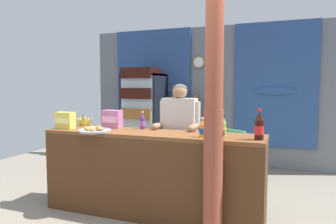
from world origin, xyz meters
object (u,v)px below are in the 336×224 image
object	(u,v)px
bottle_shelf_rack	(185,128)
pastry_tray	(95,130)
soda_bottle_orange_soda	(202,129)
banana_bunch	(84,121)
plastic_lawn_chair	(240,152)
snack_box_wafer	(112,119)
timber_post	(214,115)
snack_box_instant_noodle	(65,120)
soda_bottle_grape_soda	(143,121)
drink_fridge	(143,112)
stall_counter	(148,167)
soda_bottle_lime_soda	(223,128)
soda_bottle_cola	(259,127)
shopkeeper	(179,129)

from	to	relation	value
bottle_shelf_rack	pastry_tray	distance (m)	2.67
bottle_shelf_rack	soda_bottle_orange_soda	world-z (taller)	bottle_shelf_rack
soda_bottle_orange_soda	banana_bunch	xyz separation A→B (m)	(-1.74, 0.35, -0.03)
plastic_lawn_chair	snack_box_wafer	bearing A→B (deg)	-135.35
timber_post	snack_box_instant_noodle	bearing A→B (deg)	172.07
timber_post	plastic_lawn_chair	bearing A→B (deg)	90.09
soda_bottle_grape_soda	pastry_tray	size ratio (longest dim) A/B	0.59
drink_fridge	snack_box_wafer	world-z (taller)	drink_fridge
stall_counter	timber_post	bearing A→B (deg)	-18.30
pastry_tray	snack_box_wafer	bearing A→B (deg)	88.69
snack_box_wafer	banana_bunch	xyz separation A→B (m)	(-0.47, 0.05, -0.06)
stall_counter	soda_bottle_grape_soda	distance (m)	0.62
soda_bottle_lime_soda	pastry_tray	world-z (taller)	soda_bottle_lime_soda
drink_fridge	soda_bottle_grape_soda	world-z (taller)	drink_fridge
soda_bottle_grape_soda	bottle_shelf_rack	bearing A→B (deg)	93.34
bottle_shelf_rack	banana_bunch	xyz separation A→B (m)	(-0.75, -2.20, 0.34)
soda_bottle_cola	soda_bottle_lime_soda	xyz separation A→B (m)	(-0.37, 0.03, -0.03)
pastry_tray	stall_counter	bearing A→B (deg)	10.35
bottle_shelf_rack	drink_fridge	bearing A→B (deg)	-162.21
bottle_shelf_rack	soda_bottle_grape_soda	xyz separation A→B (m)	(0.13, -2.21, 0.38)
stall_counter	timber_post	size ratio (longest dim) A/B	0.99
shopkeeper	banana_bunch	bearing A→B (deg)	-169.40
stall_counter	plastic_lawn_chair	xyz separation A→B (m)	(0.82, 1.69, -0.11)
plastic_lawn_chair	drink_fridge	bearing A→B (deg)	163.47
soda_bottle_grape_soda	snack_box_wafer	distance (m)	0.41
bottle_shelf_rack	soda_bottle_lime_soda	world-z (taller)	bottle_shelf_rack
plastic_lawn_chair	snack_box_instant_noodle	bearing A→B (deg)	-139.29
soda_bottle_orange_soda	banana_bunch	bearing A→B (deg)	168.51
pastry_tray	soda_bottle_lime_soda	bearing A→B (deg)	6.06
timber_post	soda_bottle_lime_soda	distance (m)	0.35
stall_counter	soda_bottle_orange_soda	xyz separation A→B (m)	(0.65, -0.03, 0.48)
drink_fridge	pastry_tray	xyz separation A→B (m)	(0.50, -2.39, -0.02)
shopkeeper	soda_bottle_lime_soda	size ratio (longest dim) A/B	6.41
bottle_shelf_rack	snack_box_instant_noodle	xyz separation A→B (m)	(-0.81, -2.52, 0.39)
bottle_shelf_rack	snack_box_instant_noodle	distance (m)	2.68
timber_post	soda_bottle_grape_soda	distance (m)	1.20
soda_bottle_cola	snack_box_wafer	size ratio (longest dim) A/B	1.31
soda_bottle_orange_soda	snack_box_wafer	distance (m)	1.31
soda_bottle_grape_soda	pastry_tray	distance (m)	0.61
stall_counter	snack_box_wafer	bearing A→B (deg)	156.39
drink_fridge	bottle_shelf_rack	distance (m)	0.89
soda_bottle_cola	soda_bottle_orange_soda	world-z (taller)	soda_bottle_cola
stall_counter	soda_bottle_orange_soda	world-z (taller)	soda_bottle_orange_soda
soda_bottle_cola	banana_bunch	world-z (taller)	soda_bottle_cola
shopkeeper	soda_bottle_orange_soda	xyz separation A→B (m)	(0.45, -0.60, 0.10)
plastic_lawn_chair	soda_bottle_cola	distance (m)	1.84
plastic_lawn_chair	soda_bottle_lime_soda	distance (m)	1.76
soda_bottle_cola	snack_box_wafer	bearing A→B (deg)	171.95
timber_post	plastic_lawn_chair	world-z (taller)	timber_post
soda_bottle_grape_soda	pastry_tray	world-z (taller)	soda_bottle_grape_soda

